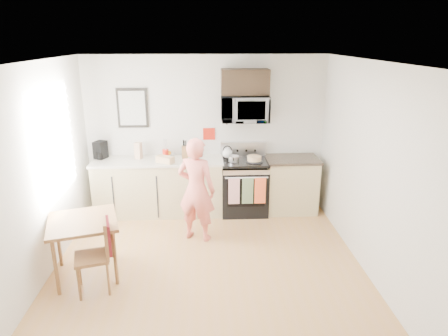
{
  "coord_description": "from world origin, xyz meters",
  "views": [
    {
      "loc": [
        -0.02,
        -4.3,
        2.85
      ],
      "look_at": [
        0.24,
        1.0,
        1.11
      ],
      "focal_mm": 32.0,
      "sensor_mm": 36.0,
      "label": 1
    }
  ],
  "objects_px": {
    "chair": "(102,245)",
    "range": "(244,188)",
    "microwave": "(245,109)",
    "person": "(196,190)",
    "cake": "(254,159)",
    "dining_table": "(83,227)"
  },
  "relations": [
    {
      "from": "chair",
      "to": "range",
      "type": "bearing_deg",
      "value": 33.41
    },
    {
      "from": "chair",
      "to": "microwave",
      "type": "bearing_deg",
      "value": 34.77
    },
    {
      "from": "person",
      "to": "cake",
      "type": "relative_size",
      "value": 5.49
    },
    {
      "from": "person",
      "to": "range",
      "type": "bearing_deg",
      "value": -109.12
    },
    {
      "from": "dining_table",
      "to": "cake",
      "type": "xyz_separation_m",
      "value": [
        2.3,
        1.72,
        0.31
      ]
    },
    {
      "from": "person",
      "to": "chair",
      "type": "height_order",
      "value": "person"
    },
    {
      "from": "microwave",
      "to": "chair",
      "type": "distance_m",
      "value": 3.13
    },
    {
      "from": "microwave",
      "to": "cake",
      "type": "height_order",
      "value": "microwave"
    },
    {
      "from": "microwave",
      "to": "cake",
      "type": "xyz_separation_m",
      "value": [
        0.15,
        -0.2,
        -0.79
      ]
    },
    {
      "from": "microwave",
      "to": "dining_table",
      "type": "height_order",
      "value": "microwave"
    },
    {
      "from": "microwave",
      "to": "cake",
      "type": "distance_m",
      "value": 0.83
    },
    {
      "from": "chair",
      "to": "cake",
      "type": "distance_m",
      "value": 2.88
    },
    {
      "from": "dining_table",
      "to": "cake",
      "type": "relative_size",
      "value": 3.06
    },
    {
      "from": "chair",
      "to": "dining_table",
      "type": "bearing_deg",
      "value": 118.58
    },
    {
      "from": "range",
      "to": "dining_table",
      "type": "bearing_deg",
      "value": -139.78
    },
    {
      "from": "microwave",
      "to": "person",
      "type": "bearing_deg",
      "value": -127.44
    },
    {
      "from": "range",
      "to": "person",
      "type": "relative_size",
      "value": 0.75
    },
    {
      "from": "person",
      "to": "cake",
      "type": "bearing_deg",
      "value": -117.15
    },
    {
      "from": "person",
      "to": "cake",
      "type": "distance_m",
      "value": 1.26
    },
    {
      "from": "range",
      "to": "dining_table",
      "type": "relative_size",
      "value": 1.35
    },
    {
      "from": "range",
      "to": "cake",
      "type": "xyz_separation_m",
      "value": [
        0.15,
        -0.1,
        0.53
      ]
    },
    {
      "from": "range",
      "to": "microwave",
      "type": "distance_m",
      "value": 1.33
    }
  ]
}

